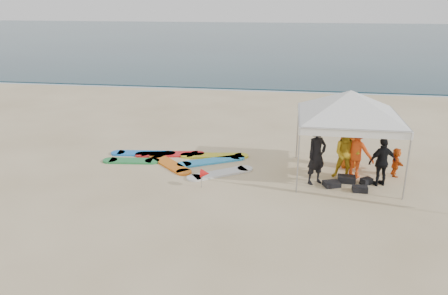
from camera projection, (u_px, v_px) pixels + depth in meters
name	position (u px, v px, depth m)	size (l,w,h in m)	color
ground	(220.00, 219.00, 12.06)	(120.00, 120.00, 0.00)	beige
ocean	(282.00, 37.00, 68.13)	(160.00, 84.00, 0.08)	#0C2633
shoreline_foam	(264.00, 90.00, 29.07)	(160.00, 1.20, 0.01)	silver
person_black_a	(317.00, 156.00, 14.11)	(0.70, 0.46, 1.93)	black
person_yellow	(346.00, 154.00, 14.52)	(0.86, 0.67, 1.76)	gold
person_orange_a	(357.00, 151.00, 14.64)	(1.20, 0.69, 1.85)	#F84C16
person_black_b	(382.00, 162.00, 14.01)	(0.94, 0.39, 1.61)	black
person_orange_b	(350.00, 144.00, 15.50)	(0.87, 0.57, 1.79)	#D45C12
person_seated	(396.00, 162.00, 14.86)	(0.92, 0.29, 1.00)	#DE5613
canopy_tent	(351.00, 91.00, 14.02)	(4.52, 4.52, 3.41)	#A5A5A8
marker_pennant	(205.00, 173.00, 13.90)	(0.28, 0.28, 0.64)	#A5A5A8
gear_pile	(348.00, 183.00, 14.20)	(1.67, 1.05, 0.22)	black
surfboard_spread	(181.00, 160.00, 16.37)	(5.29, 2.90, 0.07)	#2A9CE3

